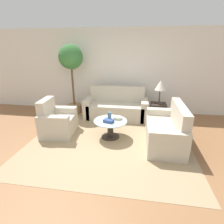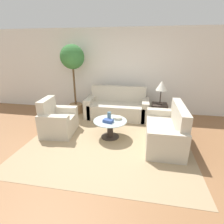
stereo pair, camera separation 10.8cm
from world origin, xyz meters
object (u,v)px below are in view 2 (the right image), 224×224
(sofa_main, at_px, (117,107))
(coffee_table, at_px, (110,126))
(table_lamp, at_px, (162,86))
(book_stack, at_px, (108,121))
(bowl, at_px, (117,118))
(potted_plant, at_px, (73,64))
(vase, at_px, (109,116))
(armchair, at_px, (57,122))
(loveseat, at_px, (167,132))

(sofa_main, relative_size, coffee_table, 2.41)
(table_lamp, bearing_deg, book_stack, -132.49)
(bowl, xyz_separation_m, book_stack, (-0.18, -0.22, 0.00))
(potted_plant, bearing_deg, sofa_main, -4.65)
(table_lamp, bearing_deg, coffee_table, -134.39)
(coffee_table, relative_size, book_stack, 3.14)
(coffee_table, distance_m, bowl, 0.26)
(vase, bearing_deg, armchair, -179.79)
(book_stack, bearing_deg, potted_plant, 147.12)
(book_stack, bearing_deg, loveseat, 16.60)
(sofa_main, height_order, bowl, sofa_main)
(coffee_table, bearing_deg, armchair, -179.75)
(loveseat, distance_m, book_stack, 1.32)
(loveseat, height_order, table_lamp, table_lamp)
(armchair, relative_size, table_lamp, 1.40)
(armchair, bearing_deg, coffee_table, -94.60)
(armchair, distance_m, vase, 1.34)
(coffee_table, bearing_deg, loveseat, -3.76)
(sofa_main, xyz_separation_m, bowl, (0.18, -1.24, 0.16))
(coffee_table, relative_size, table_lamp, 1.18)
(sofa_main, xyz_separation_m, table_lamp, (1.23, -0.12, 0.73))
(potted_plant, bearing_deg, armchair, -86.79)
(loveseat, xyz_separation_m, potted_plant, (-2.71, 1.55, 1.26))
(bowl, height_order, book_stack, book_stack)
(potted_plant, bearing_deg, vase, -46.24)
(armchair, distance_m, bowl, 1.51)
(table_lamp, relative_size, vase, 3.20)
(sofa_main, relative_size, armchair, 2.04)
(sofa_main, xyz_separation_m, coffee_table, (0.03, -1.35, -0.02))
(sofa_main, distance_m, coffee_table, 1.35)
(bowl, bearing_deg, coffee_table, -143.31)
(coffee_table, xyz_separation_m, bowl, (0.15, 0.11, 0.18))
(loveseat, distance_m, table_lamp, 1.50)
(armchair, bearing_deg, potted_plant, -1.64)
(armchair, xyz_separation_m, potted_plant, (-0.08, 1.47, 1.26))
(table_lamp, distance_m, vase, 1.80)
(sofa_main, height_order, table_lamp, table_lamp)
(bowl, bearing_deg, sofa_main, 98.48)
(sofa_main, xyz_separation_m, loveseat, (1.32, -1.43, -0.00))
(armchair, height_order, bowl, armchair)
(loveseat, height_order, vase, loveseat)
(sofa_main, bearing_deg, table_lamp, -5.58)
(loveseat, xyz_separation_m, vase, (-1.31, 0.08, 0.24))
(sofa_main, relative_size, loveseat, 1.26)
(sofa_main, bearing_deg, potted_plant, 175.35)
(coffee_table, xyz_separation_m, table_lamp, (1.20, 1.23, 0.75))
(armchair, xyz_separation_m, bowl, (1.49, 0.12, 0.17))
(potted_plant, xyz_separation_m, book_stack, (1.40, -1.57, -1.09))
(loveseat, bearing_deg, book_stack, -88.54)
(armchair, bearing_deg, loveseat, -96.56)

